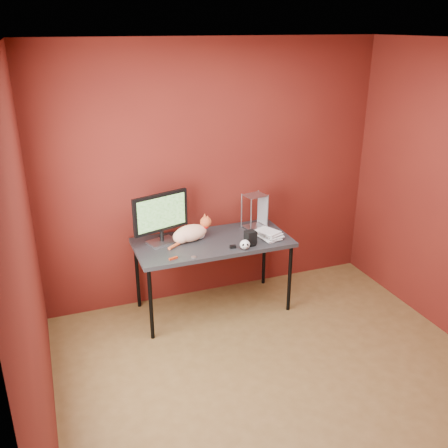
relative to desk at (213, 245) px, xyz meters
name	(u,v)px	position (x,y,z in m)	size (l,w,h in m)	color
room	(299,220)	(0.15, -1.37, 0.75)	(3.52, 3.52, 2.61)	brown
desk	(213,245)	(0.00, 0.00, 0.00)	(1.50, 0.70, 0.75)	black
monitor	(161,216)	(-0.47, 0.12, 0.33)	(0.56, 0.25, 0.50)	#A9A9AE
cat	(191,233)	(-0.20, 0.07, 0.13)	(0.48, 0.27, 0.24)	orange
skull_mug	(245,244)	(0.22, -0.29, 0.10)	(0.09, 0.10, 0.09)	white
speaker	(250,238)	(0.31, -0.21, 0.11)	(0.12, 0.12, 0.14)	black
book_stack	(264,196)	(0.47, -0.15, 0.49)	(0.24, 0.27, 0.89)	beige
wire_rack	(255,211)	(0.51, 0.17, 0.23)	(0.24, 0.21, 0.36)	#A9A9AE
pocket_knife	(173,258)	(-0.46, -0.26, 0.06)	(0.08, 0.02, 0.02)	maroon
black_gadget	(233,247)	(0.12, -0.23, 0.06)	(0.06, 0.03, 0.03)	black
washer	(194,257)	(-0.28, -0.29, 0.05)	(0.05, 0.05, 0.00)	#A9A9AE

